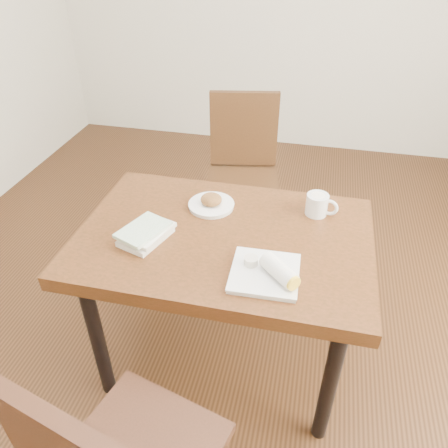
% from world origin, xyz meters
% --- Properties ---
extents(ground, '(4.00, 5.00, 0.01)m').
position_xyz_m(ground, '(0.00, 0.00, -0.01)').
color(ground, '#472814').
rests_on(ground, ground).
extents(table, '(1.14, 0.78, 0.75)m').
position_xyz_m(table, '(0.00, 0.00, 0.66)').
color(table, '#5F2E16').
rests_on(table, ground).
extents(chair_far, '(0.49, 0.49, 0.95)m').
position_xyz_m(chair_far, '(-0.10, 0.95, 0.55)').
color(chair_far, '#412712').
rests_on(chair_far, ground).
extents(plate_scone, '(0.20, 0.20, 0.06)m').
position_xyz_m(plate_scone, '(-0.10, 0.18, 0.77)').
color(plate_scone, white).
rests_on(plate_scone, table).
extents(coffee_mug, '(0.13, 0.09, 0.09)m').
position_xyz_m(coffee_mug, '(0.35, 0.22, 0.80)').
color(coffee_mug, white).
rests_on(coffee_mug, table).
extents(plate_burrito, '(0.25, 0.24, 0.08)m').
position_xyz_m(plate_burrito, '(0.21, -0.21, 0.77)').
color(plate_burrito, white).
rests_on(plate_burrito, table).
extents(book_stack, '(0.20, 0.24, 0.05)m').
position_xyz_m(book_stack, '(-0.29, -0.09, 0.78)').
color(book_stack, white).
rests_on(book_stack, table).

